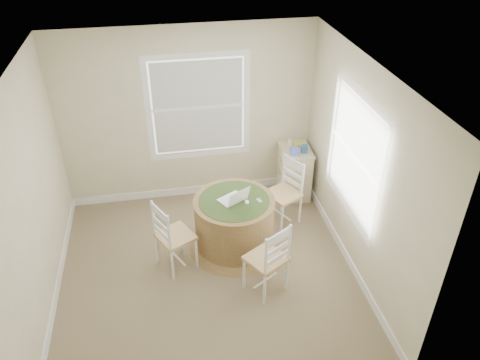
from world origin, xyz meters
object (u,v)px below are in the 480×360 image
object	(u,v)px
chair_near	(266,258)
chair_right	(283,194)
laptop	(234,199)
corner_chest	(294,172)
round_table	(234,221)
chair_left	(175,236)

from	to	relation	value
chair_near	chair_right	world-z (taller)	same
chair_right	laptop	distance (m)	0.90
chair_near	laptop	xyz separation A→B (m)	(-0.23, 0.82, 0.30)
chair_right	corner_chest	distance (m)	0.74
round_table	chair_right	world-z (taller)	chair_right
round_table	laptop	xyz separation A→B (m)	(-0.00, -0.00, 0.37)
chair_right	chair_near	bearing A→B (deg)	-51.07
round_table	chair_near	world-z (taller)	chair_near
chair_near	chair_left	bearing A→B (deg)	-61.69
chair_right	laptop	world-z (taller)	laptop
chair_left	corner_chest	world-z (taller)	chair_left
chair_near	corner_chest	bearing A→B (deg)	-146.19
chair_left	laptop	bearing A→B (deg)	-100.50
chair_near	corner_chest	distance (m)	2.06
chair_left	corner_chest	distance (m)	2.27
round_table	corner_chest	xyz separation A→B (m)	(1.11, 1.04, -0.01)
round_table	chair_left	size ratio (longest dim) A/B	1.28
round_table	chair_right	bearing A→B (deg)	11.74
round_table	corner_chest	world-z (taller)	corner_chest
round_table	laptop	bearing A→B (deg)	-171.24
round_table	corner_chest	size ratio (longest dim) A/B	1.54
laptop	chair_near	bearing A→B (deg)	75.75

